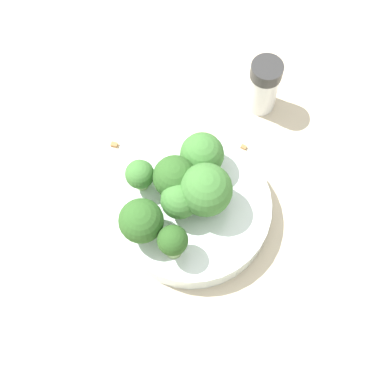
# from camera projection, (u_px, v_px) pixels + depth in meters

# --- Properties ---
(ground_plane) EXTENTS (3.00, 3.00, 0.00)m
(ground_plane) POSITION_uv_depth(u_px,v_px,m) (192.00, 214.00, 0.64)
(ground_plane) COLOR beige
(bowl) EXTENTS (0.18, 0.18, 0.03)m
(bowl) POSITION_uv_depth(u_px,v_px,m) (192.00, 209.00, 0.63)
(bowl) COLOR silver
(bowl) RESTS_ON ground_plane
(broccoli_floret_0) EXTENTS (0.05, 0.05, 0.05)m
(broccoli_floret_0) POSITION_uv_depth(u_px,v_px,m) (202.00, 155.00, 0.61)
(broccoli_floret_0) COLOR #7A9E5B
(broccoli_floret_0) RESTS_ON bowl
(broccoli_floret_1) EXTENTS (0.06, 0.06, 0.07)m
(broccoli_floret_1) POSITION_uv_depth(u_px,v_px,m) (206.00, 190.00, 0.58)
(broccoli_floret_1) COLOR #7A9E5B
(broccoli_floret_1) RESTS_ON bowl
(broccoli_floret_2) EXTENTS (0.05, 0.05, 0.06)m
(broccoli_floret_2) POSITION_uv_depth(u_px,v_px,m) (175.00, 178.00, 0.59)
(broccoli_floret_2) COLOR #7A9E5B
(broccoli_floret_2) RESTS_ON bowl
(broccoli_floret_3) EXTENTS (0.03, 0.03, 0.05)m
(broccoli_floret_3) POSITION_uv_depth(u_px,v_px,m) (173.00, 242.00, 0.56)
(broccoli_floret_3) COLOR #7A9E5B
(broccoli_floret_3) RESTS_ON bowl
(broccoli_floret_4) EXTENTS (0.04, 0.04, 0.05)m
(broccoli_floret_4) POSITION_uv_depth(u_px,v_px,m) (180.00, 201.00, 0.58)
(broccoli_floret_4) COLOR #8EB770
(broccoli_floret_4) RESTS_ON bowl
(broccoli_floret_5) EXTENTS (0.03, 0.03, 0.05)m
(broccoli_floret_5) POSITION_uv_depth(u_px,v_px,m) (140.00, 175.00, 0.60)
(broccoli_floret_5) COLOR #8EB770
(broccoli_floret_5) RESTS_ON bowl
(broccoli_floret_6) EXTENTS (0.05, 0.05, 0.06)m
(broccoli_floret_6) POSITION_uv_depth(u_px,v_px,m) (141.00, 221.00, 0.57)
(broccoli_floret_6) COLOR #84AD66
(broccoli_floret_6) RESTS_ON bowl
(pepper_shaker) EXTENTS (0.04, 0.04, 0.08)m
(pepper_shaker) POSITION_uv_depth(u_px,v_px,m) (264.00, 86.00, 0.67)
(pepper_shaker) COLOR silver
(pepper_shaker) RESTS_ON ground_plane
(almond_crumb_0) EXTENTS (0.01, 0.01, 0.01)m
(almond_crumb_0) POSITION_uv_depth(u_px,v_px,m) (114.00, 144.00, 0.68)
(almond_crumb_0) COLOR olive
(almond_crumb_0) RESTS_ON ground_plane
(almond_crumb_1) EXTENTS (0.01, 0.01, 0.01)m
(almond_crumb_1) POSITION_uv_depth(u_px,v_px,m) (244.00, 146.00, 0.68)
(almond_crumb_1) COLOR olive
(almond_crumb_1) RESTS_ON ground_plane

